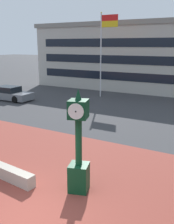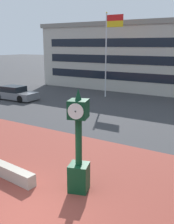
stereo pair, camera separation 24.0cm
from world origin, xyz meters
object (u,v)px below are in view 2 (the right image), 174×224
(car_street_mid, at_px, (15,93))
(civic_building, at_px, (165,56))
(street_clock, at_px, (79,151))
(flagpole_primary, at_px, (108,46))

(car_street_mid, xyz_separation_m, civic_building, (9.84, 15.66, 3.24))
(street_clock, distance_m, car_street_mid, 17.64)
(car_street_mid, xyz_separation_m, flagpole_primary, (7.00, 5.74, 4.38))
(flagpole_primary, relative_size, civic_building, 0.29)
(street_clock, bearing_deg, car_street_mid, 126.06)
(car_street_mid, relative_size, civic_building, 0.16)
(street_clock, height_order, car_street_mid, street_clock)
(flagpole_primary, height_order, civic_building, flagpole_primary)
(civic_building, bearing_deg, car_street_mid, -122.14)
(car_street_mid, bearing_deg, civic_building, 146.21)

